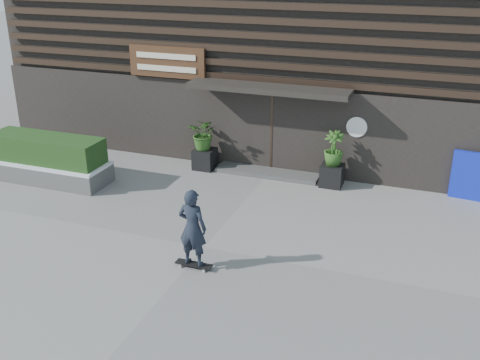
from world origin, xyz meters
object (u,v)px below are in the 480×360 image
at_px(raised_bed, 49,171).
at_px(planter_pot_left, 205,159).
at_px(blue_tarp, 479,177).
at_px(planter_pot_right, 332,175).
at_px(skateboarder, 192,228).

bearing_deg(raised_bed, planter_pot_left, 31.76).
distance_m(planter_pot_left, blue_tarp, 7.53).
height_order(planter_pot_left, planter_pot_right, same).
height_order(planter_pot_right, raised_bed, planter_pot_right).
height_order(planter_pot_left, raised_bed, planter_pot_left).
bearing_deg(raised_bed, planter_pot_right, 17.11).
bearing_deg(skateboarder, raised_bed, 153.17).
relative_size(raised_bed, blue_tarp, 2.55).
xyz_separation_m(blue_tarp, skateboarder, (-5.48, -5.56, 0.26)).
relative_size(planter_pot_right, raised_bed, 0.17).
height_order(raised_bed, blue_tarp, blue_tarp).
distance_m(planter_pot_right, skateboarder, 5.58).
xyz_separation_m(planter_pot_left, planter_pot_right, (3.80, 0.00, 0.00)).
height_order(planter_pot_right, blue_tarp, blue_tarp).
bearing_deg(blue_tarp, planter_pot_right, -168.50).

